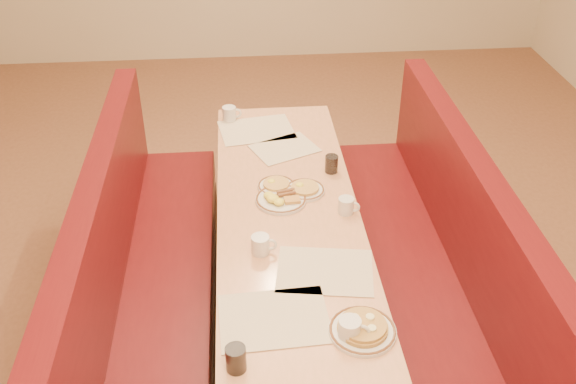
{
  "coord_description": "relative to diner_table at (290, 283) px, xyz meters",
  "views": [
    {
      "loc": [
        -0.22,
        -2.46,
        2.59
      ],
      "look_at": [
        0.0,
        0.13,
        0.85
      ],
      "focal_mm": 40.0,
      "sensor_mm": 36.0,
      "label": 1
    }
  ],
  "objects": [
    {
      "name": "booth_right",
      "position": [
        0.73,
        0.0,
        -0.01
      ],
      "size": [
        0.55,
        2.5,
        1.05
      ],
      "color": "#4C3326",
      "rests_on": "ground"
    },
    {
      "name": "diner_table",
      "position": [
        0.0,
        0.0,
        0.0
      ],
      "size": [
        0.7,
        2.5,
        0.75
      ],
      "color": "black",
      "rests_on": "ground"
    },
    {
      "name": "placemat_far_left",
      "position": [
        -0.12,
        0.96,
        0.38
      ],
      "size": [
        0.48,
        0.39,
        0.0
      ],
      "primitive_type": "cube",
      "rotation": [
        0.0,
        0.0,
        0.16
      ],
      "color": "beige",
      "rests_on": "diner_table"
    },
    {
      "name": "placemat_far_right",
      "position": [
        0.03,
        0.72,
        0.38
      ],
      "size": [
        0.43,
        0.38,
        0.0
      ],
      "primitive_type": "cube",
      "rotation": [
        0.0,
        0.0,
        0.42
      ],
      "color": "beige",
      "rests_on": "diner_table"
    },
    {
      "name": "pancake_plate",
      "position": [
        0.22,
        -0.73,
        0.4
      ],
      "size": [
        0.26,
        0.26,
        0.06
      ],
      "rotation": [
        0.0,
        0.0,
        0.28
      ],
      "color": "silver",
      "rests_on": "diner_table"
    },
    {
      "name": "placemat_near_right",
      "position": [
        0.12,
        -0.36,
        0.38
      ],
      "size": [
        0.46,
        0.37,
        0.0
      ],
      "primitive_type": "cube",
      "rotation": [
        0.0,
        0.0,
        -0.15
      ],
      "color": "beige",
      "rests_on": "diner_table"
    },
    {
      "name": "placemat_near_left",
      "position": [
        -0.12,
        -0.62,
        0.38
      ],
      "size": [
        0.45,
        0.35,
        0.0
      ],
      "primitive_type": "cube",
      "rotation": [
        0.0,
        0.0,
        0.05
      ],
      "color": "beige",
      "rests_on": "diner_table"
    },
    {
      "name": "coffee_mug_c",
      "position": [
        0.28,
        0.07,
        0.42
      ],
      "size": [
        0.11,
        0.08,
        0.08
      ],
      "rotation": [
        0.0,
        0.0,
        -0.36
      ],
      "color": "silver",
      "rests_on": "diner_table"
    },
    {
      "name": "ground",
      "position": [
        0.0,
        0.0,
        -0.37
      ],
      "size": [
        8.0,
        8.0,
        0.0
      ],
      "primitive_type": "plane",
      "color": "#9E6647",
      "rests_on": "ground"
    },
    {
      "name": "soda_tumbler_mid",
      "position": [
        0.26,
        0.45,
        0.42
      ],
      "size": [
        0.07,
        0.07,
        0.1
      ],
      "color": "black",
      "rests_on": "diner_table"
    },
    {
      "name": "eggs_plate",
      "position": [
        -0.03,
        0.19,
        0.39
      ],
      "size": [
        0.26,
        0.26,
        0.05
      ],
      "rotation": [
        0.0,
        0.0,
        0.09
      ],
      "color": "silver",
      "rests_on": "diner_table"
    },
    {
      "name": "coffee_mug_d",
      "position": [
        -0.28,
        1.1,
        0.42
      ],
      "size": [
        0.12,
        0.08,
        0.09
      ],
      "rotation": [
        0.0,
        0.0,
        0.08
      ],
      "color": "silver",
      "rests_on": "diner_table"
    },
    {
      "name": "coffee_mug_a",
      "position": [
        0.16,
        -0.75,
        0.42
      ],
      "size": [
        0.12,
        0.09,
        0.09
      ],
      "rotation": [
        0.0,
        0.0,
        -0.28
      ],
      "color": "silver",
      "rests_on": "diner_table"
    },
    {
      "name": "booth_left",
      "position": [
        -0.73,
        0.0,
        -0.01
      ],
      "size": [
        0.55,
        2.5,
        1.05
      ],
      "color": "#4C3326",
      "rests_on": "ground"
    },
    {
      "name": "extra_plate_mid",
      "position": [
        0.1,
        0.27,
        0.39
      ],
      "size": [
        0.21,
        0.21,
        0.04
      ],
      "rotation": [
        0.0,
        0.0,
        -0.25
      ],
      "color": "silver",
      "rests_on": "diner_table"
    },
    {
      "name": "soda_tumbler_near",
      "position": [
        -0.27,
        -0.86,
        0.43
      ],
      "size": [
        0.08,
        0.08,
        0.11
      ],
      "color": "black",
      "rests_on": "diner_table"
    },
    {
      "name": "extra_plate_far",
      "position": [
        -0.04,
        0.32,
        0.39
      ],
      "size": [
        0.19,
        0.19,
        0.04
      ],
      "rotation": [
        0.0,
        0.0,
        -0.05
      ],
      "color": "silver",
      "rests_on": "diner_table"
    },
    {
      "name": "coffee_mug_b",
      "position": [
        -0.15,
        -0.2,
        0.42
      ],
      "size": [
        0.12,
        0.08,
        0.09
      ],
      "rotation": [
        0.0,
        0.0,
        -0.08
      ],
      "color": "silver",
      "rests_on": "diner_table"
    }
  ]
}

